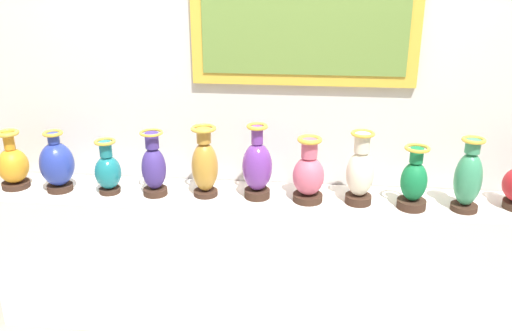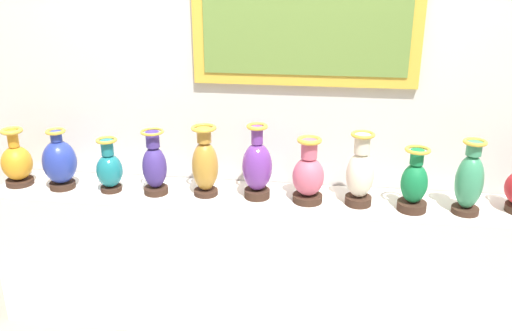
{
  "view_description": "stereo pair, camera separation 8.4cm",
  "coord_description": "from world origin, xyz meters",
  "px_view_note": "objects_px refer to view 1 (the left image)",
  "views": [
    {
      "loc": [
        0.28,
        -2.69,
        2.02
      ],
      "look_at": [
        0.0,
        0.0,
        0.98
      ],
      "focal_mm": 38.48,
      "sensor_mm": 36.0,
      "label": 1
    },
    {
      "loc": [
        0.36,
        -2.68,
        2.02
      ],
      "look_at": [
        0.0,
        0.0,
        0.98
      ],
      "focal_mm": 38.48,
      "sensor_mm": 36.0,
      "label": 2
    }
  ],
  "objects_px": {
    "vase_amber": "(13,165)",
    "vase_indigo": "(154,167)",
    "vase_ochre": "(205,165)",
    "vase_jade": "(468,178)",
    "vase_rose": "(308,174)",
    "vase_ivory": "(360,173)",
    "vase_teal": "(108,170)",
    "vase_emerald": "(414,182)",
    "vase_cobalt": "(57,164)",
    "vase_violet": "(257,167)"
  },
  "relations": [
    {
      "from": "vase_cobalt",
      "to": "vase_emerald",
      "type": "height_order",
      "value": "vase_cobalt"
    },
    {
      "from": "vase_amber",
      "to": "vase_indigo",
      "type": "height_order",
      "value": "vase_indigo"
    },
    {
      "from": "vase_amber",
      "to": "vase_ivory",
      "type": "bearing_deg",
      "value": -0.46
    },
    {
      "from": "vase_amber",
      "to": "vase_violet",
      "type": "distance_m",
      "value": 1.36
    },
    {
      "from": "vase_ochre",
      "to": "vase_jade",
      "type": "relative_size",
      "value": 1.0
    },
    {
      "from": "vase_violet",
      "to": "vase_ivory",
      "type": "relative_size",
      "value": 1.04
    },
    {
      "from": "vase_cobalt",
      "to": "vase_teal",
      "type": "bearing_deg",
      "value": -0.43
    },
    {
      "from": "vase_teal",
      "to": "vase_ochre",
      "type": "bearing_deg",
      "value": 2.15
    },
    {
      "from": "vase_cobalt",
      "to": "vase_ivory",
      "type": "distance_m",
      "value": 1.63
    },
    {
      "from": "vase_ivory",
      "to": "vase_emerald",
      "type": "xyz_separation_m",
      "value": [
        0.27,
        -0.03,
        -0.03
      ]
    },
    {
      "from": "vase_indigo",
      "to": "vase_jade",
      "type": "relative_size",
      "value": 0.93
    },
    {
      "from": "vase_indigo",
      "to": "vase_emerald",
      "type": "bearing_deg",
      "value": -1.37
    },
    {
      "from": "vase_amber",
      "to": "vase_violet",
      "type": "xyz_separation_m",
      "value": [
        1.36,
        0.0,
        0.04
      ]
    },
    {
      "from": "vase_cobalt",
      "to": "vase_indigo",
      "type": "height_order",
      "value": "vase_indigo"
    },
    {
      "from": "vase_cobalt",
      "to": "vase_teal",
      "type": "relative_size",
      "value": 1.12
    },
    {
      "from": "vase_teal",
      "to": "vase_rose",
      "type": "xyz_separation_m",
      "value": [
        1.08,
        0.0,
        0.02
      ]
    },
    {
      "from": "vase_rose",
      "to": "vase_ivory",
      "type": "xyz_separation_m",
      "value": [
        0.26,
        -0.0,
        0.02
      ]
    },
    {
      "from": "vase_ochre",
      "to": "vase_rose",
      "type": "relative_size",
      "value": 1.1
    },
    {
      "from": "vase_teal",
      "to": "vase_rose",
      "type": "bearing_deg",
      "value": 0.2
    },
    {
      "from": "vase_teal",
      "to": "vase_indigo",
      "type": "xyz_separation_m",
      "value": [
        0.26,
        0.0,
        0.03
      ]
    },
    {
      "from": "vase_cobalt",
      "to": "vase_ochre",
      "type": "distance_m",
      "value": 0.81
    },
    {
      "from": "vase_violet",
      "to": "vase_rose",
      "type": "height_order",
      "value": "vase_violet"
    },
    {
      "from": "vase_indigo",
      "to": "vase_ochre",
      "type": "height_order",
      "value": "vase_ochre"
    },
    {
      "from": "vase_indigo",
      "to": "vase_emerald",
      "type": "xyz_separation_m",
      "value": [
        1.36,
        -0.03,
        -0.01
      ]
    },
    {
      "from": "vase_ivory",
      "to": "vase_jade",
      "type": "distance_m",
      "value": 0.53
    },
    {
      "from": "vase_violet",
      "to": "vase_jade",
      "type": "height_order",
      "value": "vase_violet"
    },
    {
      "from": "vase_rose",
      "to": "vase_ivory",
      "type": "bearing_deg",
      "value": -0.15
    },
    {
      "from": "vase_amber",
      "to": "vase_rose",
      "type": "height_order",
      "value": "vase_rose"
    },
    {
      "from": "vase_ochre",
      "to": "vase_teal",
      "type": "bearing_deg",
      "value": -177.85
    },
    {
      "from": "vase_indigo",
      "to": "vase_ochre",
      "type": "xyz_separation_m",
      "value": [
        0.27,
        0.02,
        0.02
      ]
    },
    {
      "from": "vase_violet",
      "to": "vase_indigo",
      "type": "bearing_deg",
      "value": -177.96
    },
    {
      "from": "vase_amber",
      "to": "vase_emerald",
      "type": "bearing_deg",
      "value": -1.32
    },
    {
      "from": "vase_violet",
      "to": "vase_rose",
      "type": "bearing_deg",
      "value": -3.53
    },
    {
      "from": "vase_violet",
      "to": "vase_ochre",
      "type": "bearing_deg",
      "value": -179.89
    },
    {
      "from": "vase_amber",
      "to": "vase_indigo",
      "type": "relative_size",
      "value": 0.92
    },
    {
      "from": "vase_indigo",
      "to": "vase_emerald",
      "type": "distance_m",
      "value": 1.36
    },
    {
      "from": "vase_jade",
      "to": "vase_teal",
      "type": "bearing_deg",
      "value": 179.14
    },
    {
      "from": "vase_violet",
      "to": "vase_emerald",
      "type": "distance_m",
      "value": 0.8
    },
    {
      "from": "vase_cobalt",
      "to": "vase_violet",
      "type": "relative_size",
      "value": 0.83
    },
    {
      "from": "vase_violet",
      "to": "vase_jade",
      "type": "bearing_deg",
      "value": -2.62
    },
    {
      "from": "vase_cobalt",
      "to": "vase_violet",
      "type": "xyz_separation_m",
      "value": [
        1.1,
        0.02,
        0.02
      ]
    },
    {
      "from": "vase_violet",
      "to": "vase_ivory",
      "type": "bearing_deg",
      "value": -1.86
    },
    {
      "from": "vase_teal",
      "to": "vase_indigo",
      "type": "height_order",
      "value": "vase_indigo"
    },
    {
      "from": "vase_amber",
      "to": "vase_ochre",
      "type": "distance_m",
      "value": 1.08
    },
    {
      "from": "vase_cobalt",
      "to": "vase_amber",
      "type": "bearing_deg",
      "value": 176.5
    },
    {
      "from": "vase_teal",
      "to": "vase_indigo",
      "type": "relative_size",
      "value": 0.84
    },
    {
      "from": "vase_teal",
      "to": "vase_cobalt",
      "type": "bearing_deg",
      "value": 179.57
    },
    {
      "from": "vase_teal",
      "to": "vase_amber",
      "type": "bearing_deg",
      "value": 178.09
    },
    {
      "from": "vase_cobalt",
      "to": "vase_teal",
      "type": "distance_m",
      "value": 0.29
    },
    {
      "from": "vase_emerald",
      "to": "vase_jade",
      "type": "xyz_separation_m",
      "value": [
        0.26,
        0.0,
        0.03
      ]
    }
  ]
}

